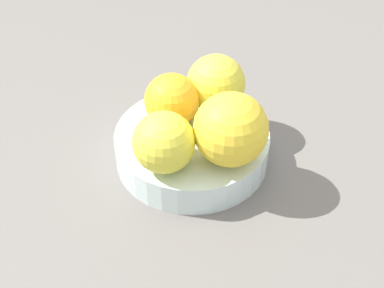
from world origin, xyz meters
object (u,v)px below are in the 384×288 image
at_px(fruit_bowl, 192,147).
at_px(orange_in_bowl_3, 164,142).
at_px(orange_in_bowl_2, 172,100).
at_px(orange_in_bowl_1, 228,131).
at_px(orange_in_bowl_0, 216,84).

bearing_deg(fruit_bowl, orange_in_bowl_3, 13.94).
bearing_deg(orange_in_bowl_2, orange_in_bowl_1, 86.56).
xyz_separation_m(orange_in_bowl_1, orange_in_bowl_2, (-0.01, -0.09, -0.01)).
distance_m(orange_in_bowl_1, orange_in_bowl_3, 0.07).
xyz_separation_m(fruit_bowl, orange_in_bowl_3, (0.06, 0.01, 0.06)).
relative_size(orange_in_bowl_0, orange_in_bowl_2, 1.10).
bearing_deg(orange_in_bowl_2, orange_in_bowl_0, 162.07).
xyz_separation_m(orange_in_bowl_2, orange_in_bowl_3, (0.06, 0.05, 0.00)).
relative_size(fruit_bowl, orange_in_bowl_0, 2.57).
height_order(orange_in_bowl_0, orange_in_bowl_1, orange_in_bowl_1).
bearing_deg(orange_in_bowl_0, orange_in_bowl_3, 14.21).
height_order(orange_in_bowl_1, orange_in_bowl_3, orange_in_bowl_1).
bearing_deg(orange_in_bowl_3, fruit_bowl, -166.06).
bearing_deg(orange_in_bowl_0, orange_in_bowl_1, 49.71).
relative_size(orange_in_bowl_0, orange_in_bowl_1, 0.87).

